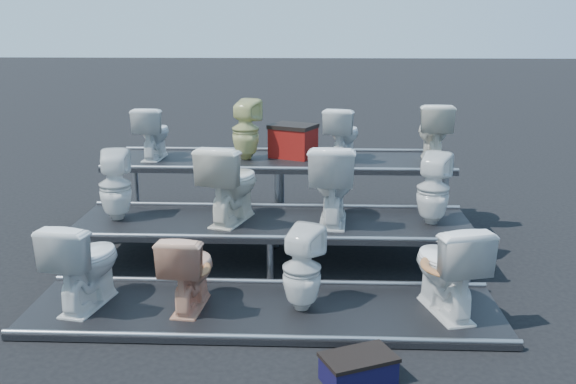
{
  "coord_description": "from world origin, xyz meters",
  "views": [
    {
      "loc": [
        0.44,
        -6.54,
        2.53
      ],
      "look_at": [
        0.16,
        0.1,
        0.76
      ],
      "focal_mm": 40.0,
      "sensor_mm": 36.0,
      "label": 1
    }
  ],
  "objects_px": {
    "toilet_2": "(302,269)",
    "toilet_8": "(153,133)",
    "toilet_3": "(447,267)",
    "step_stool": "(358,370)",
    "toilet_11": "(433,132)",
    "toilet_4": "(115,185)",
    "toilet_1": "(189,269)",
    "toilet_9": "(246,130)",
    "toilet_5": "(231,183)",
    "toilet_10": "(343,134)",
    "toilet_0": "(85,262)",
    "toilet_6": "(332,183)",
    "red_crate": "(293,143)",
    "toilet_7": "(433,189)"
  },
  "relations": [
    {
      "from": "toilet_5",
      "to": "toilet_6",
      "type": "relative_size",
      "value": 0.98
    },
    {
      "from": "toilet_10",
      "to": "red_crate",
      "type": "bearing_deg",
      "value": 2.14
    },
    {
      "from": "toilet_6",
      "to": "toilet_10",
      "type": "distance_m",
      "value": 1.34
    },
    {
      "from": "toilet_3",
      "to": "step_stool",
      "type": "xyz_separation_m",
      "value": [
        -0.82,
        -1.08,
        -0.39
      ]
    },
    {
      "from": "toilet_10",
      "to": "toilet_11",
      "type": "relative_size",
      "value": 0.92
    },
    {
      "from": "toilet_1",
      "to": "toilet_4",
      "type": "distance_m",
      "value": 1.71
    },
    {
      "from": "toilet_8",
      "to": "step_stool",
      "type": "distance_m",
      "value": 4.5
    },
    {
      "from": "red_crate",
      "to": "toilet_8",
      "type": "bearing_deg",
      "value": -150.69
    },
    {
      "from": "toilet_0",
      "to": "toilet_3",
      "type": "xyz_separation_m",
      "value": [
        3.18,
        0.0,
        0.01
      ]
    },
    {
      "from": "toilet_6",
      "to": "toilet_8",
      "type": "height_order",
      "value": "toilet_8"
    },
    {
      "from": "toilet_2",
      "to": "toilet_9",
      "type": "relative_size",
      "value": 1.02
    },
    {
      "from": "toilet_2",
      "to": "toilet_11",
      "type": "bearing_deg",
      "value": -96.48
    },
    {
      "from": "toilet_2",
      "to": "toilet_6",
      "type": "height_order",
      "value": "toilet_6"
    },
    {
      "from": "toilet_8",
      "to": "toilet_0",
      "type": "bearing_deg",
      "value": 92.86
    },
    {
      "from": "toilet_2",
      "to": "toilet_9",
      "type": "bearing_deg",
      "value": -49.44
    },
    {
      "from": "toilet_1",
      "to": "toilet_2",
      "type": "relative_size",
      "value": 0.94
    },
    {
      "from": "toilet_2",
      "to": "toilet_8",
      "type": "height_order",
      "value": "toilet_8"
    },
    {
      "from": "toilet_9",
      "to": "toilet_7",
      "type": "bearing_deg",
      "value": 167.46
    },
    {
      "from": "toilet_4",
      "to": "toilet_5",
      "type": "relative_size",
      "value": 0.9
    },
    {
      "from": "toilet_8",
      "to": "step_stool",
      "type": "xyz_separation_m",
      "value": [
        2.35,
        -3.68,
        -1.1
      ]
    },
    {
      "from": "toilet_1",
      "to": "toilet_3",
      "type": "bearing_deg",
      "value": -174.66
    },
    {
      "from": "toilet_6",
      "to": "toilet_9",
      "type": "relative_size",
      "value": 1.15
    },
    {
      "from": "toilet_1",
      "to": "red_crate",
      "type": "relative_size",
      "value": 1.39
    },
    {
      "from": "toilet_1",
      "to": "toilet_10",
      "type": "distance_m",
      "value": 3.07
    },
    {
      "from": "toilet_1",
      "to": "toilet_9",
      "type": "height_order",
      "value": "toilet_9"
    },
    {
      "from": "toilet_3",
      "to": "toilet_6",
      "type": "distance_m",
      "value": 1.67
    },
    {
      "from": "toilet_1",
      "to": "toilet_3",
      "type": "relative_size",
      "value": 0.85
    },
    {
      "from": "toilet_5",
      "to": "toilet_4",
      "type": "bearing_deg",
      "value": 17.13
    },
    {
      "from": "toilet_0",
      "to": "step_stool",
      "type": "xyz_separation_m",
      "value": [
        2.36,
        -1.08,
        -0.38
      ]
    },
    {
      "from": "toilet_8",
      "to": "toilet_3",
      "type": "bearing_deg",
      "value": 143.6
    },
    {
      "from": "toilet_1",
      "to": "toilet_10",
      "type": "xyz_separation_m",
      "value": [
        1.44,
        2.6,
        0.77
      ]
    },
    {
      "from": "toilet_11",
      "to": "red_crate",
      "type": "relative_size",
      "value": 1.41
    },
    {
      "from": "toilet_2",
      "to": "toilet_4",
      "type": "relative_size",
      "value": 1.0
    },
    {
      "from": "toilet_1",
      "to": "toilet_9",
      "type": "distance_m",
      "value": 2.74
    },
    {
      "from": "red_crate",
      "to": "toilet_0",
      "type": "bearing_deg",
      "value": -98.22
    },
    {
      "from": "toilet_3",
      "to": "toilet_5",
      "type": "height_order",
      "value": "toilet_5"
    },
    {
      "from": "toilet_5",
      "to": "red_crate",
      "type": "distance_m",
      "value": 1.59
    },
    {
      "from": "toilet_0",
      "to": "toilet_6",
      "type": "relative_size",
      "value": 0.95
    },
    {
      "from": "toilet_6",
      "to": "toilet_8",
      "type": "distance_m",
      "value": 2.58
    },
    {
      "from": "toilet_7",
      "to": "step_stool",
      "type": "xyz_separation_m",
      "value": [
        -0.91,
        -2.38,
        -0.75
      ]
    },
    {
      "from": "toilet_2",
      "to": "toilet_5",
      "type": "distance_m",
      "value": 1.58
    },
    {
      "from": "toilet_4",
      "to": "toilet_9",
      "type": "height_order",
      "value": "toilet_9"
    },
    {
      "from": "toilet_10",
      "to": "step_stool",
      "type": "relative_size",
      "value": 1.32
    },
    {
      "from": "toilet_7",
      "to": "toilet_11",
      "type": "xyz_separation_m",
      "value": [
        0.21,
        1.3,
        0.38
      ]
    },
    {
      "from": "toilet_0",
      "to": "toilet_5",
      "type": "distance_m",
      "value": 1.78
    },
    {
      "from": "toilet_4",
      "to": "toilet_11",
      "type": "xyz_separation_m",
      "value": [
        3.57,
        1.3,
        0.38
      ]
    },
    {
      "from": "toilet_2",
      "to": "step_stool",
      "type": "height_order",
      "value": "toilet_2"
    },
    {
      "from": "step_stool",
      "to": "toilet_2",
      "type": "bearing_deg",
      "value": 87.49
    },
    {
      "from": "toilet_3",
      "to": "step_stool",
      "type": "bearing_deg",
      "value": 37.49
    },
    {
      "from": "step_stool",
      "to": "toilet_11",
      "type": "bearing_deg",
      "value": 48.67
    }
  ]
}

